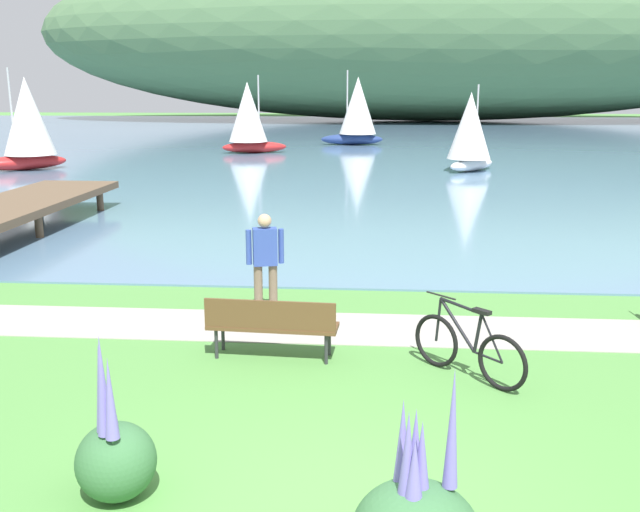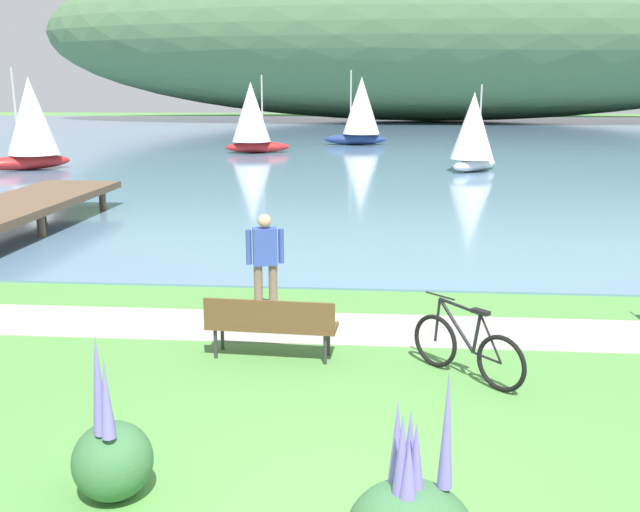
{
  "view_description": "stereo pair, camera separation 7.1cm",
  "coord_description": "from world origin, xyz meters",
  "px_view_note": "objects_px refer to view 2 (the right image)",
  "views": [
    {
      "loc": [
        0.22,
        -5.53,
        3.66
      ],
      "look_at": [
        -0.64,
        5.63,
        1.0
      ],
      "focal_mm": 39.92,
      "sensor_mm": 36.0,
      "label": 1
    },
    {
      "loc": [
        0.29,
        -5.53,
        3.66
      ],
      "look_at": [
        -0.64,
        5.63,
        1.0
      ],
      "focal_mm": 39.92,
      "sensor_mm": 36.0,
      "label": 2
    }
  ],
  "objects_px": {
    "park_bench_near_camera": "(271,323)",
    "sailboat_toward_hillside": "(31,122)",
    "person_at_shoreline": "(265,259)",
    "sailboat_far_off": "(361,110)",
    "sailboat_nearest_to_shore": "(252,117)",
    "bicycle_beside_path": "(467,349)",
    "sailboat_mid_bay": "(473,131)"
  },
  "relations": [
    {
      "from": "person_at_shoreline",
      "to": "sailboat_far_off",
      "type": "distance_m",
      "value": 35.59
    },
    {
      "from": "park_bench_near_camera",
      "to": "sailboat_far_off",
      "type": "xyz_separation_m",
      "value": [
        0.16,
        37.37,
        1.73
      ]
    },
    {
      "from": "park_bench_near_camera",
      "to": "sailboat_nearest_to_shore",
      "type": "distance_m",
      "value": 31.57
    },
    {
      "from": "sailboat_mid_bay",
      "to": "sailboat_toward_hillside",
      "type": "distance_m",
      "value": 19.7
    },
    {
      "from": "park_bench_near_camera",
      "to": "person_at_shoreline",
      "type": "xyz_separation_m",
      "value": [
        -0.36,
        1.81,
        0.46
      ]
    },
    {
      "from": "sailboat_toward_hillside",
      "to": "person_at_shoreline",
      "type": "bearing_deg",
      "value": -55.57
    },
    {
      "from": "sailboat_mid_bay",
      "to": "sailboat_toward_hillside",
      "type": "bearing_deg",
      "value": -177.66
    },
    {
      "from": "park_bench_near_camera",
      "to": "sailboat_far_off",
      "type": "bearing_deg",
      "value": 89.75
    },
    {
      "from": "sailboat_nearest_to_shore",
      "to": "sailboat_far_off",
      "type": "relative_size",
      "value": 0.92
    },
    {
      "from": "person_at_shoreline",
      "to": "sailboat_mid_bay",
      "type": "distance_m",
      "value": 21.78
    },
    {
      "from": "park_bench_near_camera",
      "to": "sailboat_mid_bay",
      "type": "relative_size",
      "value": 0.49
    },
    {
      "from": "bicycle_beside_path",
      "to": "sailboat_nearest_to_shore",
      "type": "distance_m",
      "value": 32.6
    },
    {
      "from": "sailboat_mid_bay",
      "to": "sailboat_toward_hillside",
      "type": "relative_size",
      "value": 0.84
    },
    {
      "from": "sailboat_nearest_to_shore",
      "to": "sailboat_toward_hillside",
      "type": "bearing_deg",
      "value": -132.95
    },
    {
      "from": "park_bench_near_camera",
      "to": "sailboat_mid_bay",
      "type": "bearing_deg",
      "value": 76.4
    },
    {
      "from": "park_bench_near_camera",
      "to": "person_at_shoreline",
      "type": "relative_size",
      "value": 1.07
    },
    {
      "from": "person_at_shoreline",
      "to": "sailboat_far_off",
      "type": "bearing_deg",
      "value": 89.16
    },
    {
      "from": "sailboat_far_off",
      "to": "person_at_shoreline",
      "type": "bearing_deg",
      "value": -90.84
    },
    {
      "from": "sailboat_toward_hillside",
      "to": "sailboat_mid_bay",
      "type": "bearing_deg",
      "value": 2.34
    },
    {
      "from": "sailboat_mid_bay",
      "to": "sailboat_toward_hillside",
      "type": "xyz_separation_m",
      "value": [
        -19.68,
        -0.8,
        0.34
      ]
    },
    {
      "from": "bicycle_beside_path",
      "to": "person_at_shoreline",
      "type": "distance_m",
      "value": 3.78
    },
    {
      "from": "sailboat_nearest_to_shore",
      "to": "sailboat_mid_bay",
      "type": "xyz_separation_m",
      "value": [
        11.27,
        -8.24,
        -0.26
      ]
    },
    {
      "from": "park_bench_near_camera",
      "to": "sailboat_toward_hillside",
      "type": "bearing_deg",
      "value": 122.83
    },
    {
      "from": "person_at_shoreline",
      "to": "sailboat_mid_bay",
      "type": "relative_size",
      "value": 0.46
    },
    {
      "from": "sailboat_mid_bay",
      "to": "sailboat_far_off",
      "type": "distance_m",
      "value": 15.56
    },
    {
      "from": "sailboat_mid_bay",
      "to": "sailboat_far_off",
      "type": "bearing_deg",
      "value": 110.1
    },
    {
      "from": "bicycle_beside_path",
      "to": "sailboat_nearest_to_shore",
      "type": "relative_size",
      "value": 0.3
    },
    {
      "from": "park_bench_near_camera",
      "to": "person_at_shoreline",
      "type": "bearing_deg",
      "value": 101.19
    },
    {
      "from": "park_bench_near_camera",
      "to": "bicycle_beside_path",
      "type": "height_order",
      "value": "bicycle_beside_path"
    },
    {
      "from": "person_at_shoreline",
      "to": "sailboat_far_off",
      "type": "height_order",
      "value": "sailboat_far_off"
    },
    {
      "from": "bicycle_beside_path",
      "to": "sailboat_toward_hillside",
      "type": "xyz_separation_m",
      "value": [
        -16.77,
        22.42,
        1.74
      ]
    },
    {
      "from": "bicycle_beside_path",
      "to": "sailboat_mid_bay",
      "type": "xyz_separation_m",
      "value": [
        2.91,
        23.22,
        1.41
      ]
    }
  ]
}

